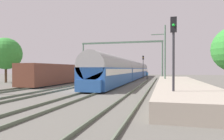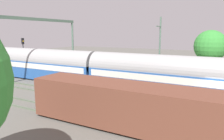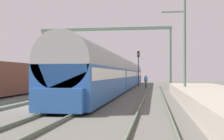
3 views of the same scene
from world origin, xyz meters
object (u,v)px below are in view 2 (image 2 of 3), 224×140
Objects in this scene: catenary_gantry at (28,34)px; freight_car at (124,105)px; passenger_train at (42,64)px; railway_signal_far at (23,51)px; person_crossing at (52,67)px.

freight_car is at bearing -112.15° from catenary_gantry.
freight_car is 17.45m from catenary_gantry.
catenary_gantry is at bearing -174.86° from passenger_train.
railway_signal_far is (1.92, 5.74, 1.37)m from passenger_train.
railway_signal_far is 0.31× the size of catenary_gantry.
freight_car is 24.01m from railway_signal_far.
freight_car is 2.48× the size of railway_signal_far.
catenary_gantry reaches higher than passenger_train.
catenary_gantry reaches higher than freight_car.
person_crossing is 5.07m from railway_signal_far.
railway_signal_far is at bearing 64.25° from freight_car.
freight_car is 0.76× the size of catenary_gantry.
railway_signal_far is 7.63m from catenary_gantry.
passenger_train is 4.50m from catenary_gantry.
railway_signal_far reaches higher than passenger_train.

